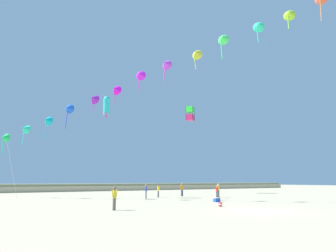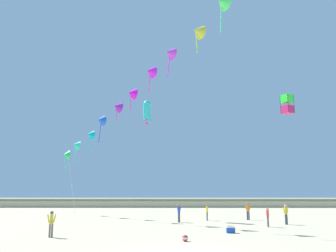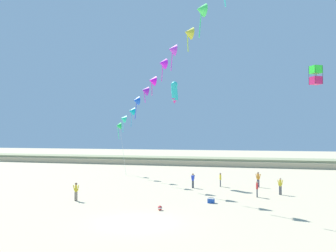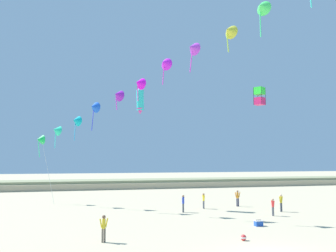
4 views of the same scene
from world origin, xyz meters
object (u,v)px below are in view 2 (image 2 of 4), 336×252
Objects in this scene: person_far_left at (51,222)px; large_kite_mid_trail at (147,112)px; person_near_right at (286,213)px; person_far_center at (207,211)px; large_kite_low_lead at (287,104)px; beach_ball at (185,238)px; person_near_left at (248,210)px; person_mid_center at (268,216)px; beach_cooler at (231,230)px; person_far_right at (179,212)px.

person_far_left is 0.57× the size of large_kite_mid_trail.
person_far_center is at bearing 148.23° from person_near_right.
beach_ball is (-13.66, -21.75, -13.15)m from large_kite_low_lead.
person_near_left is 5.14m from person_near_right.
large_kite_low_lead is (6.73, 13.70, 12.47)m from person_mid_center.
person_far_center is 4.24× the size of beach_ball.
large_kite_mid_trail is at bearing 101.38° from beach_ball.
large_kite_low_lead is (4.63, 11.67, 12.38)m from person_near_right.
person_far_left reaches higher than beach_cooler.
person_mid_center is 0.64× the size of large_kite_low_lead.
person_near_left is 4.15m from person_far_center.
beach_ball is (-9.03, -10.08, -0.77)m from person_near_right.
large_kite_mid_trail reaches higher than person_near_left.
large_kite_mid_trail reaches higher than person_far_left.
person_near_right is at bearing 43.98° from person_mid_center.
person_far_center is (-4.09, -0.71, -0.09)m from person_near_left.
person_near_left is at bearing 71.76° from beach_cooler.
large_kite_mid_trail is at bearing 117.70° from beach_cooler.
beach_cooler is 1.59× the size of beach_ball.
large_kite_low_lead reaches higher than person_far_center.
large_kite_low_lead reaches higher than person_mid_center.
person_near_right is 1.10× the size of person_mid_center.
person_far_left is 11.78m from beach_cooler.
person_far_left is 0.68× the size of large_kite_low_lead.
person_near_right is 1.07× the size of person_far_center.
person_near_right reaches higher than person_far_right.
person_far_left is (-17.27, -8.39, -0.03)m from person_near_right.
person_far_center reaches higher than beach_ball.
person_far_right reaches higher than person_mid_center.
person_near_left is 1.03× the size of person_near_right.
person_near_right is at bearing -64.19° from person_near_left.
large_kite_low_lead is at bearing 63.83° from person_mid_center.
person_far_left is at bearing -108.04° from large_kite_mid_trail.
person_near_left is 14.58m from large_kite_mid_trail.
person_mid_center is 4.15× the size of beach_ball.
person_near_right is at bearing 46.39° from beach_cooler.
large_kite_low_lead is (13.70, 9.64, 12.41)m from person_far_right.
person_far_right reaches higher than person_far_center.
person_near_left reaches higher than person_far_center.
person_near_left reaches higher than person_near_right.
beach_ball is at bearing -89.82° from person_far_right.
large_kite_low_lead is 28.86m from beach_ball.
large_kite_mid_trail is 4.85× the size of beach_cooler.
person_far_center is at bearing -23.86° from large_kite_mid_trail.
large_kite_mid_trail is at bearing 169.00° from person_near_left.
large_kite_mid_trail is (-10.28, 8.63, 10.39)m from person_mid_center.
beach_cooler is 5.21m from beach_ball.
person_near_right is at bearing -31.77° from person_far_center.
beach_ball is at bearing -100.94° from person_far_center.
beach_ball is (-3.28, -4.04, -0.03)m from beach_cooler.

